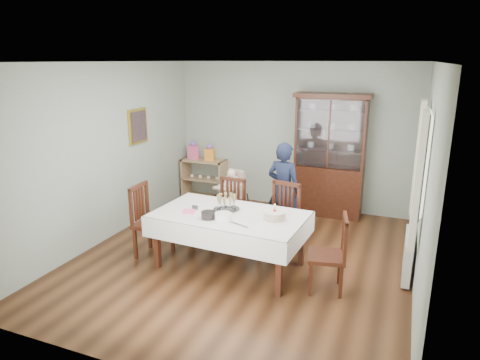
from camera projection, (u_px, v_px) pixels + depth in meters
The scene contains 25 objects.
floor at pixel (244, 258), 6.10m from camera, with size 5.00×5.00×0.00m, color #593319.
room_shell at pixel (257, 134), 6.11m from camera, with size 5.00×5.00×5.00m.
dining_table at pixel (230, 240), 5.76m from camera, with size 2.06×1.26×0.76m.
china_cabinet at pixel (330, 154), 7.54m from camera, with size 1.30×0.48×2.18m.
sideboard at pixel (204, 179), 8.65m from camera, with size 0.90×0.38×0.80m.
picture_frame at pixel (138, 126), 7.16m from camera, with size 0.04×0.48×0.58m, color gold.
window at pixel (424, 161), 5.15m from camera, with size 0.04×1.02×1.22m, color white.
curtain_left at pixel (418, 182), 4.64m from camera, with size 0.07×0.30×1.55m, color silver.
curtain_right at pixel (418, 158), 5.75m from camera, with size 0.07×0.30×1.55m, color silver.
radiator at pixel (408, 255), 5.51m from camera, with size 0.10×0.80×0.55m, color white.
chair_far_left at pixel (227, 225), 6.54m from camera, with size 0.48×0.48×0.99m.
chair_far_right at pixel (279, 234), 6.16m from camera, with size 0.55×0.55×1.04m.
chair_end_left at pixel (153, 235), 6.12m from camera, with size 0.48×0.48×1.04m.
chair_end_right at pixel (327, 268), 5.19m from camera, with size 0.51×0.51×0.96m.
woman at pixel (284, 190), 6.69m from camera, with size 0.55×0.36×1.52m, color black.
high_chair at pixel (232, 205), 7.12m from camera, with size 0.57×0.57×1.00m.
champagne_tray at pixel (227, 205), 5.77m from camera, with size 0.36×0.36×0.22m.
birthday_cake at pixel (275, 216), 5.41m from camera, with size 0.32×0.32×0.22m.
plate_stack_dark at pixel (208, 215), 5.48m from camera, with size 0.19×0.19×0.09m, color black.
plate_stack_white at pixel (223, 217), 5.42m from camera, with size 0.22×0.22×0.09m, color white.
napkin_stack at pixel (189, 212), 5.71m from camera, with size 0.16×0.16×0.02m, color #FF5D92.
cutlery at pixel (193, 207), 5.90m from camera, with size 0.11×0.17×0.01m, color silver, non-canonical shape.
cake_knife at pixel (239, 225), 5.27m from camera, with size 0.30×0.03×0.01m, color silver.
gift_bag_pink at pixel (193, 151), 8.56m from camera, with size 0.21×0.16×0.36m.
gift_bag_orange at pixel (209, 153), 8.44m from camera, with size 0.20×0.16×0.33m.
Camera 1 is at (2.02, -5.18, 2.73)m, focal length 32.00 mm.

